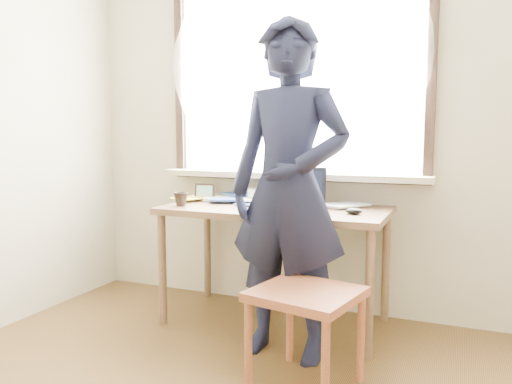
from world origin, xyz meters
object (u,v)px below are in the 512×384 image
at_px(mug_dark, 181,199).
at_px(person, 289,190).
at_px(desk, 275,219).
at_px(mug_white, 256,196).
at_px(work_chair, 306,305).
at_px(laptop, 294,199).

bearing_deg(mug_dark, person, -15.86).
bearing_deg(desk, mug_dark, -162.87).
height_order(desk, person, person).
distance_m(mug_white, person, 0.71).
height_order(desk, mug_dark, mug_dark).
xyz_separation_m(mug_dark, work_chair, (1.00, -0.54, -0.39)).
bearing_deg(desk, laptop, -11.62).
distance_m(desk, laptop, 0.19).
distance_m(work_chair, person, 0.62).
distance_m(desk, mug_white, 0.28).
distance_m(laptop, work_chair, 0.85).
bearing_deg(mug_white, mug_dark, -139.33).
bearing_deg(mug_white, person, -52.93).
distance_m(laptop, mug_dark, 0.73).
bearing_deg(person, desk, 121.80).
relative_size(laptop, work_chair, 0.74).
relative_size(desk, mug_dark, 15.02).
xyz_separation_m(mug_white, person, (0.42, -0.56, 0.11)).
relative_size(mug_white, person, 0.06).
bearing_deg(desk, work_chair, -59.44).
relative_size(mug_dark, person, 0.05).
bearing_deg(person, laptop, 106.33).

